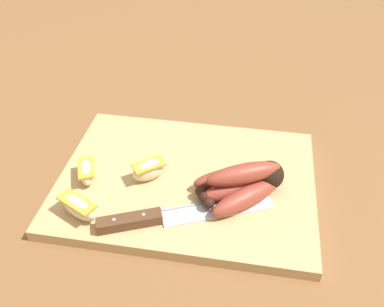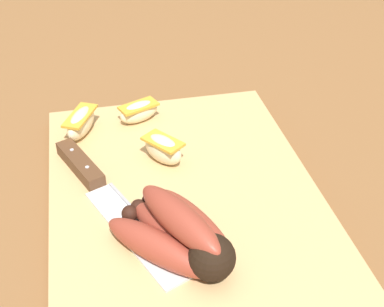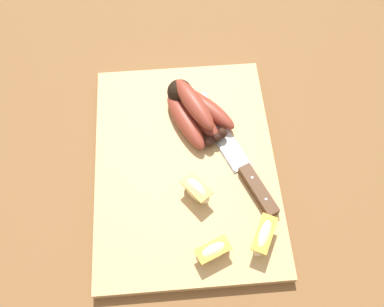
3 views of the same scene
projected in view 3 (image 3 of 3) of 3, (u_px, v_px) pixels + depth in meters
name	position (u px, v px, depth m)	size (l,w,h in m)	color
ground_plane	(186.00, 176.00, 0.78)	(6.00, 6.00, 0.00)	brown
cutting_board	(185.00, 166.00, 0.78)	(0.44, 0.32, 0.02)	tan
banana_bunch	(194.00, 110.00, 0.79)	(0.16, 0.14, 0.06)	black
chefs_knife	(244.00, 169.00, 0.76)	(0.27, 0.13, 0.02)	silver
apple_wedge_near	(213.00, 251.00, 0.68)	(0.05, 0.07, 0.03)	beige
apple_wedge_middle	(196.00, 190.00, 0.72)	(0.06, 0.06, 0.04)	beige
apple_wedge_far	(264.00, 236.00, 0.68)	(0.07, 0.05, 0.04)	beige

